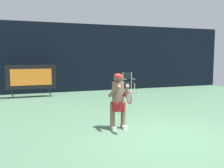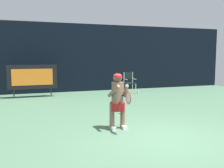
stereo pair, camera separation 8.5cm
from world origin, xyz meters
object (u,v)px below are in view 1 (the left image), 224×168
Objects in this scene: tennis_player at (118,99)px; umpire_chair at (128,81)px; tennis_ball_loose at (120,113)px; water_bottle at (137,91)px; tennis_racket at (129,98)px; scoreboard at (31,77)px.

umpire_chair is at bearing 64.04° from tennis_player.
tennis_player is 1.95m from tennis_ball_loose.
water_bottle is 6.92m from tennis_racket.
scoreboard is 1.51× the size of tennis_player.
tennis_ball_loose is at bearing 74.54° from tennis_racket.
umpire_chair is 15.88× the size of tennis_ball_loose.
tennis_player is at bearing -119.96° from water_bottle.
tennis_racket reaches higher than tennis_ball_loose.
water_bottle is at bearing 63.45° from tennis_racket.
umpire_chair is 0.67m from water_bottle.
umpire_chair is 6.96m from tennis_racket.
scoreboard is 2.04× the size of umpire_chair.
water_bottle is (0.37, -0.27, -0.50)m from umpire_chair.
umpire_chair reaches higher than tennis_racket.
scoreboard is 4.74m from umpire_chair.
umpire_chair is 6.52m from tennis_player.
water_bottle is 3.90× the size of tennis_ball_loose.
tennis_player reaches higher than tennis_racket.
tennis_racket reaches higher than water_bottle.
tennis_racket is (-2.78, -6.38, 0.29)m from umpire_chair.
tennis_racket is 8.85× the size of tennis_ball_loose.
water_bottle is at bearing 60.04° from tennis_player.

